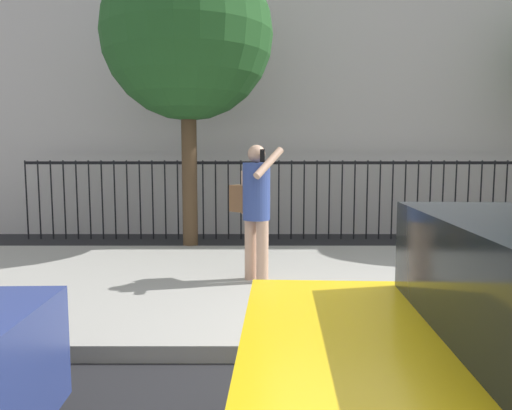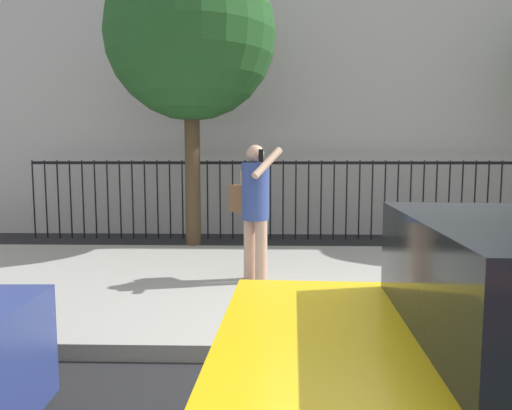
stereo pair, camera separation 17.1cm
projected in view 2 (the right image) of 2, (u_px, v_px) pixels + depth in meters
The scene contains 5 objects.
ground_plane at pixel (411, 365), 4.02m from camera, with size 60.00×60.00×0.00m, color black.
sidewalk at pixel (361, 285), 6.20m from camera, with size 28.00×4.40×0.15m, color #9E9B93.
iron_fence at pixel (328, 189), 9.78m from camera, with size 12.03×0.04×1.60m.
pedestrian_on_phone at pixel (254, 202), 6.03m from camera, with size 0.70×0.68×1.70m.
street_tree_mid at pixel (191, 36), 8.16m from camera, with size 2.87×2.87×5.16m.
Camera 2 is at (-1.18, -3.89, 1.75)m, focal length 34.14 mm.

